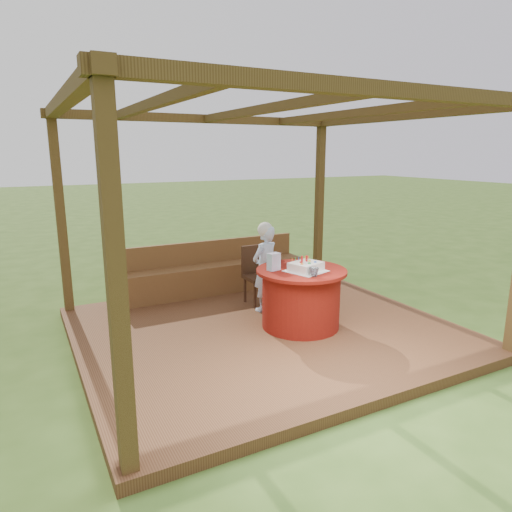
{
  "coord_description": "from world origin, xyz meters",
  "views": [
    {
      "loc": [
        -2.64,
        -4.77,
        2.3
      ],
      "look_at": [
        0.0,
        0.25,
        1.0
      ],
      "focal_mm": 32.0,
      "sensor_mm": 36.0,
      "label": 1
    }
  ],
  "objects_px": {
    "gift_bag": "(274,262)",
    "drinking_glass": "(314,272)",
    "bench": "(213,275)",
    "chair": "(257,272)",
    "elderly_woman": "(265,266)",
    "birthday_cake": "(306,267)",
    "table": "(301,298)"
  },
  "relations": [
    {
      "from": "chair",
      "to": "gift_bag",
      "type": "height_order",
      "value": "gift_bag"
    },
    {
      "from": "table",
      "to": "gift_bag",
      "type": "xyz_separation_m",
      "value": [
        -0.33,
        0.13,
        0.48
      ]
    },
    {
      "from": "bench",
      "to": "elderly_woman",
      "type": "distance_m",
      "value": 1.23
    },
    {
      "from": "bench",
      "to": "gift_bag",
      "type": "distance_m",
      "value": 1.87
    },
    {
      "from": "table",
      "to": "gift_bag",
      "type": "distance_m",
      "value": 0.59
    },
    {
      "from": "table",
      "to": "drinking_glass",
      "type": "distance_m",
      "value": 0.55
    },
    {
      "from": "elderly_woman",
      "to": "gift_bag",
      "type": "relative_size",
      "value": 5.81
    },
    {
      "from": "drinking_glass",
      "to": "elderly_woman",
      "type": "bearing_deg",
      "value": 92.33
    },
    {
      "from": "table",
      "to": "drinking_glass",
      "type": "height_order",
      "value": "drinking_glass"
    },
    {
      "from": "birthday_cake",
      "to": "drinking_glass",
      "type": "relative_size",
      "value": 4.65
    },
    {
      "from": "birthday_cake",
      "to": "gift_bag",
      "type": "bearing_deg",
      "value": 144.63
    },
    {
      "from": "bench",
      "to": "elderly_woman",
      "type": "xyz_separation_m",
      "value": [
        0.32,
        -1.13,
        0.37
      ]
    },
    {
      "from": "table",
      "to": "drinking_glass",
      "type": "xyz_separation_m",
      "value": [
        -0.05,
        -0.34,
        0.42
      ]
    },
    {
      "from": "chair",
      "to": "drinking_glass",
      "type": "height_order",
      "value": "drinking_glass"
    },
    {
      "from": "chair",
      "to": "birthday_cake",
      "type": "distance_m",
      "value": 1.27
    },
    {
      "from": "chair",
      "to": "elderly_woman",
      "type": "distance_m",
      "value": 0.4
    },
    {
      "from": "bench",
      "to": "table",
      "type": "relative_size",
      "value": 2.66
    },
    {
      "from": "birthday_cake",
      "to": "chair",
      "type": "bearing_deg",
      "value": 91.5
    },
    {
      "from": "gift_bag",
      "to": "drinking_glass",
      "type": "relative_size",
      "value": 1.88
    },
    {
      "from": "gift_bag",
      "to": "elderly_woman",
      "type": "bearing_deg",
      "value": 56.63
    },
    {
      "from": "chair",
      "to": "bench",
      "type": "bearing_deg",
      "value": 116.13
    },
    {
      "from": "bench",
      "to": "birthday_cake",
      "type": "bearing_deg",
      "value": -78.31
    },
    {
      "from": "chair",
      "to": "drinking_glass",
      "type": "xyz_separation_m",
      "value": [
        -0.02,
        -1.46,
        0.35
      ]
    },
    {
      "from": "bench",
      "to": "gift_bag",
      "type": "height_order",
      "value": "gift_bag"
    },
    {
      "from": "chair",
      "to": "birthday_cake",
      "type": "height_order",
      "value": "birthday_cake"
    },
    {
      "from": "drinking_glass",
      "to": "birthday_cake",
      "type": "bearing_deg",
      "value": 78.1
    },
    {
      "from": "elderly_woman",
      "to": "bench",
      "type": "bearing_deg",
      "value": 105.62
    },
    {
      "from": "chair",
      "to": "drinking_glass",
      "type": "distance_m",
      "value": 1.5
    },
    {
      "from": "chair",
      "to": "elderly_woman",
      "type": "relative_size",
      "value": 0.67
    },
    {
      "from": "elderly_woman",
      "to": "birthday_cake",
      "type": "height_order",
      "value": "elderly_woman"
    },
    {
      "from": "bench",
      "to": "drinking_glass",
      "type": "relative_size",
      "value": 26.22
    },
    {
      "from": "table",
      "to": "chair",
      "type": "xyz_separation_m",
      "value": [
        -0.04,
        1.12,
        0.07
      ]
    }
  ]
}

